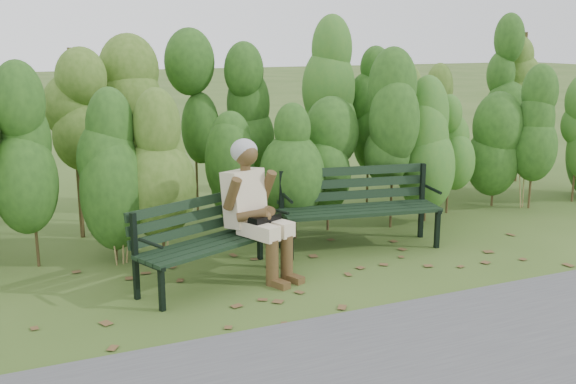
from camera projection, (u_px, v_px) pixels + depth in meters
name	position (u px, v px, depth m)	size (l,w,h in m)	color
ground	(303.00, 276.00, 6.41)	(80.00, 80.00, 0.00)	#344F1A
footpath	(443.00, 382.00, 4.44)	(60.00, 2.50, 0.01)	#474749
hedge_band	(235.00, 122.00, 7.78)	(11.04, 1.67, 2.42)	#47381E
leaf_litter	(267.00, 287.00, 6.12)	(5.61, 2.22, 0.01)	brown
bench_left	(209.00, 233.00, 6.20)	(1.62, 1.05, 0.77)	black
bench_right	(357.00, 201.00, 7.24)	(1.77, 0.83, 0.85)	black
seated_woman	(254.00, 202.00, 6.32)	(0.65, 0.86, 1.30)	beige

